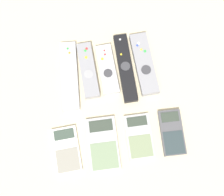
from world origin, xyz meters
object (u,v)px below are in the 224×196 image
at_px(remote_3, 125,68).
at_px(calculator_2, 139,136).
at_px(remote_1, 88,70).
at_px(calculator_1, 103,144).
at_px(calculator_3, 172,132).
at_px(calculator_0, 67,150).
at_px(remote_4, 144,64).
at_px(remote_0, 70,76).
at_px(remote_2, 107,69).

distance_m(remote_3, calculator_2, 0.21).
distance_m(remote_1, calculator_1, 0.23).
bearing_deg(calculator_3, remote_3, 117.72).
bearing_deg(calculator_1, calculator_2, 4.17).
bearing_deg(calculator_0, remote_1, 65.77).
bearing_deg(remote_3, remote_4, 2.45).
bearing_deg(calculator_0, remote_4, 37.98).
height_order(remote_3, calculator_1, remote_3).
xyz_separation_m(calculator_0, calculator_3, (0.31, 0.00, 0.00)).
distance_m(remote_3, calculator_0, 0.30).
distance_m(remote_1, remote_3, 0.11).
relative_size(remote_0, calculator_0, 1.65).
height_order(remote_1, remote_4, same).
bearing_deg(calculator_3, calculator_2, -179.67).
xyz_separation_m(remote_1, remote_3, (0.11, -0.01, -0.00)).
distance_m(remote_4, calculator_0, 0.35).
distance_m(remote_1, remote_2, 0.06).
xyz_separation_m(remote_0, calculator_0, (-0.04, -0.22, -0.00)).
height_order(remote_0, calculator_0, remote_0).
bearing_deg(remote_3, remote_0, 179.18).
relative_size(remote_1, remote_4, 0.89).
bearing_deg(calculator_2, calculator_0, -177.21).
height_order(remote_2, calculator_0, remote_2).
bearing_deg(remote_4, calculator_0, -142.01).
bearing_deg(remote_0, remote_3, 3.16).
relative_size(remote_4, calculator_3, 1.47).
xyz_separation_m(calculator_2, calculator_3, (0.10, -0.00, 0.00)).
bearing_deg(calculator_3, calculator_0, -176.95).
relative_size(remote_1, calculator_3, 1.30).
relative_size(remote_2, calculator_2, 1.22).
height_order(remote_3, remote_4, remote_4).
bearing_deg(calculator_2, remote_1, 119.48).
distance_m(remote_2, calculator_2, 0.22).
relative_size(remote_3, calculator_2, 1.67).
bearing_deg(calculator_3, remote_1, 136.40).
bearing_deg(calculator_2, calculator_3, -1.16).
xyz_separation_m(remote_1, calculator_0, (-0.09, -0.23, -0.01)).
xyz_separation_m(remote_0, remote_3, (0.17, -0.00, 0.00)).
distance_m(remote_0, remote_2, 0.12).
relative_size(remote_2, calculator_3, 1.17).
distance_m(remote_3, calculator_3, 0.24).
height_order(remote_4, calculator_1, remote_4).
distance_m(remote_3, remote_4, 0.06).
distance_m(remote_2, calculator_0, 0.27).
height_order(remote_0, calculator_2, remote_0).
bearing_deg(calculator_1, calculator_0, -178.01).
height_order(remote_1, calculator_0, remote_1).
bearing_deg(remote_1, calculator_2, -63.21).
xyz_separation_m(remote_0, calculator_2, (0.18, -0.21, -0.00)).
bearing_deg(remote_3, calculator_1, -115.18).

